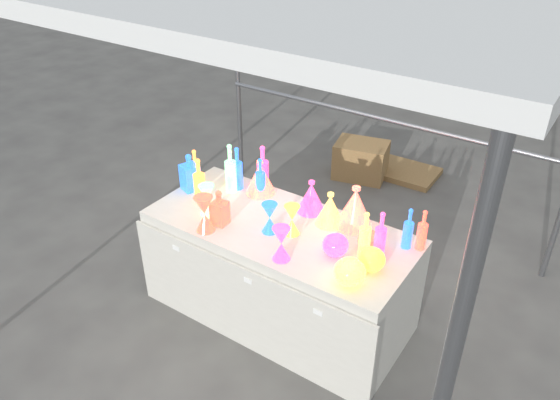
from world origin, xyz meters
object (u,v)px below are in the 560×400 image
Objects in this scene: display_table at (279,271)px; globe_0 at (372,260)px; hourglass_0 at (204,214)px; lampshade_0 at (260,177)px; cardboard_box_closed at (361,160)px; bottle_0 at (195,166)px.

globe_0 is at bearing -5.70° from display_table.
lampshade_0 is (0.02, 0.59, 0.00)m from hourglass_0.
hourglass_0 is (0.07, -2.47, 0.69)m from cardboard_box_closed.
lampshade_0 reaches higher than hourglass_0.
bottle_0 reaches higher than globe_0.
display_table reaches higher than cardboard_box_closed.
display_table is at bearing -91.29° from cardboard_box_closed.
lampshade_0 is (0.09, -1.87, 0.69)m from cardboard_box_closed.
bottle_0 is at bearing 170.31° from display_table.
hourglass_0 is at bearing -101.29° from cardboard_box_closed.
display_table is 0.70m from hourglass_0.
cardboard_box_closed is 3.19× the size of globe_0.
lampshade_0 is (-0.36, 0.29, 0.51)m from display_table.
lampshade_0 reaches higher than globe_0.
globe_0 is (1.07, 0.23, -0.06)m from hourglass_0.
lampshade_0 is at bearing 161.26° from globe_0.
display_table is at bearing 174.30° from globe_0.
hourglass_0 is (0.47, -0.45, -0.01)m from bottle_0.
lampshade_0 is at bearing -100.29° from cardboard_box_closed.
lampshade_0 is (-1.06, 0.36, 0.06)m from globe_0.
bottle_0 is 1.07× the size of hourglass_0.
hourglass_0 reaches higher than cardboard_box_closed.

